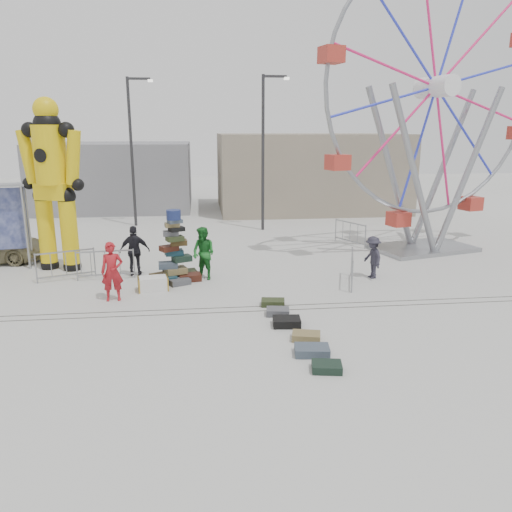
{
  "coord_description": "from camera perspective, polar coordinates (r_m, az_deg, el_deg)",
  "views": [
    {
      "loc": [
        -0.34,
        -13.43,
        5.33
      ],
      "look_at": [
        1.4,
        2.04,
        1.35
      ],
      "focal_mm": 35.0,
      "sensor_mm": 36.0,
      "label": 1
    }
  ],
  "objects": [
    {
      "name": "ferris_wheel",
      "position": [
        23.23,
        19.71,
        15.5
      ],
      "size": [
        10.38,
        3.7,
        12.43
      ],
      "rotation": [
        0.0,
        0.0,
        0.27
      ],
      "color": "gray",
      "rests_on": "ground"
    },
    {
      "name": "row_case_1",
      "position": [
        14.78,
        2.51,
        -6.38
      ],
      "size": [
        0.73,
        0.57,
        0.2
      ],
      "primitive_type": "cube",
      "rotation": [
        0.0,
        0.0,
        -0.15
      ],
      "color": "#515259",
      "rests_on": "ground"
    },
    {
      "name": "barricade_wheel_back",
      "position": [
        23.94,
        10.69,
        2.58
      ],
      "size": [
        0.99,
        1.83,
        1.1
      ],
      "primitive_type": null,
      "rotation": [
        0.0,
        0.0,
        -1.11
      ],
      "color": "gray",
      "rests_on": "ground"
    },
    {
      "name": "steamer_trunk",
      "position": [
        17.28,
        -11.69,
        -3.11
      ],
      "size": [
        1.07,
        0.73,
        0.46
      ],
      "primitive_type": "cube",
      "rotation": [
        0.0,
        0.0,
        0.17
      ],
      "color": "silver",
      "rests_on": "ground"
    },
    {
      "name": "suitcase_tower",
      "position": [
        18.1,
        -9.26,
        -0.59
      ],
      "size": [
        1.92,
        1.67,
        2.58
      ],
      "rotation": [
        0.0,
        0.0,
        0.28
      ],
      "color": "#173846",
      "rests_on": "ground"
    },
    {
      "name": "row_case_2",
      "position": [
        14.01,
        3.52,
        -7.52
      ],
      "size": [
        0.81,
        0.64,
        0.23
      ],
      "primitive_type": "cube",
      "rotation": [
        0.0,
        0.0,
        -0.09
      ],
      "color": "black",
      "rests_on": "ground"
    },
    {
      "name": "barricade_wheel_front",
      "position": [
        17.84,
        10.91,
        -1.45
      ],
      "size": [
        0.67,
        1.95,
        1.1
      ],
      "primitive_type": null,
      "rotation": [
        0.0,
        0.0,
        1.28
      ],
      "color": "gray",
      "rests_on": "ground"
    },
    {
      "name": "row_case_0",
      "position": [
        15.54,
        1.94,
        -5.34
      ],
      "size": [
        0.78,
        0.58,
        0.19
      ],
      "primitive_type": "cube",
      "rotation": [
        0.0,
        0.0,
        -0.15
      ],
      "color": "#2D381C",
      "rests_on": "ground"
    },
    {
      "name": "row_case_4",
      "position": [
        12.39,
        6.42,
        -10.68
      ],
      "size": [
        0.9,
        0.66,
        0.21
      ],
      "primitive_type": "cube",
      "rotation": [
        0.0,
        0.0,
        -0.13
      ],
      "color": "#414E5D",
      "rests_on": "ground"
    },
    {
      "name": "lamp_post_left",
      "position": [
        28.66,
        -13.89,
        12.25
      ],
      "size": [
        1.41,
        0.25,
        8.0
      ],
      "color": "#2D2D30",
      "rests_on": "ground"
    },
    {
      "name": "pedestrian_grey",
      "position": [
        18.66,
        13.18,
        -0.15
      ],
      "size": [
        0.74,
        1.09,
        1.56
      ],
      "primitive_type": "imported",
      "rotation": [
        0.0,
        0.0,
        -1.4
      ],
      "color": "#24222E",
      "rests_on": "ground"
    },
    {
      "name": "lamp_post_right",
      "position": [
        26.66,
        1.01,
        12.53
      ],
      "size": [
        1.41,
        0.25,
        8.0
      ],
      "color": "#2D2D30",
      "rests_on": "ground"
    },
    {
      "name": "pedestrian_red",
      "position": [
        16.38,
        -16.12,
        -1.73
      ],
      "size": [
        0.73,
        0.52,
        1.9
      ],
      "primitive_type": "imported",
      "rotation": [
        0.0,
        0.0,
        0.1
      ],
      "color": "maroon",
      "rests_on": "ground"
    },
    {
      "name": "crash_test_dummy",
      "position": [
        20.35,
        -22.23,
        8.17
      ],
      "size": [
        2.63,
        1.3,
        6.66
      ],
      "rotation": [
        0.0,
        0.0,
        -0.33
      ],
      "color": "black",
      "rests_on": "ground"
    },
    {
      "name": "building_left",
      "position": [
        36.01,
        -15.63,
        8.84
      ],
      "size": [
        10.0,
        8.0,
        4.4
      ],
      "primitive_type": "cube",
      "color": "gray",
      "rests_on": "ground"
    },
    {
      "name": "ground",
      "position": [
        14.45,
        -4.65,
        -7.33
      ],
      "size": [
        90.0,
        90.0,
        0.0
      ],
      "primitive_type": "plane",
      "color": "#9E9E99",
      "rests_on": "ground"
    },
    {
      "name": "pedestrian_green",
      "position": [
        18.09,
        -6.01,
        0.3
      ],
      "size": [
        1.18,
        1.16,
        1.92
      ],
      "primitive_type": "imported",
      "rotation": [
        0.0,
        0.0,
        -0.73
      ],
      "color": "#196421",
      "rests_on": "ground"
    },
    {
      "name": "barricade_dummy_c",
      "position": [
        18.86,
        -16.82,
        -0.96
      ],
      "size": [
        2.0,
        0.3,
        1.1
      ],
      "primitive_type": null,
      "rotation": [
        0.0,
        0.0,
        0.1
      ],
      "color": "gray",
      "rests_on": "ground"
    },
    {
      "name": "row_case_3",
      "position": [
        13.18,
        5.76,
        -9.12
      ],
      "size": [
        0.82,
        0.65,
        0.19
      ],
      "primitive_type": "cube",
      "rotation": [
        0.0,
        0.0,
        -0.24
      ],
      "color": "olive",
      "rests_on": "ground"
    },
    {
      "name": "row_case_5",
      "position": [
        11.67,
        8.09,
        -12.44
      ],
      "size": [
        0.75,
        0.61,
        0.19
      ],
      "primitive_type": "cube",
      "rotation": [
        0.0,
        0.0,
        -0.17
      ],
      "color": "black",
      "rests_on": "ground"
    },
    {
      "name": "track_line_far",
      "position": [
        15.38,
        -4.78,
        -5.95
      ],
      "size": [
        40.0,
        0.04,
        0.01
      ],
      "primitive_type": "cube",
      "color": "#47443F",
      "rests_on": "ground"
    },
    {
      "name": "track_line_near",
      "position": [
        15.01,
        -4.73,
        -6.48
      ],
      "size": [
        40.0,
        0.04,
        0.01
      ],
      "primitive_type": "cube",
      "color": "#47443F",
      "rests_on": "ground"
    },
    {
      "name": "barricade_dummy_b",
      "position": [
        19.26,
        -20.89,
        -0.98
      ],
      "size": [
        1.9,
        0.8,
        1.1
      ],
      "primitive_type": null,
      "rotation": [
        0.0,
        0.0,
        0.36
      ],
      "color": "gray",
      "rests_on": "ground"
    },
    {
      "name": "pedestrian_black",
      "position": [
        19.0,
        -13.68,
        0.58
      ],
      "size": [
        1.1,
        0.47,
        1.88
      ],
      "primitive_type": "imported",
      "rotation": [
        0.0,
        0.0,
        3.13
      ],
      "color": "black",
      "rests_on": "ground"
    },
    {
      "name": "building_right",
      "position": [
        34.34,
        6.02,
        9.55
      ],
      "size": [
        12.0,
        8.0,
        5.0
      ],
      "primitive_type": "cube",
      "color": "gray",
      "rests_on": "ground"
    }
  ]
}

